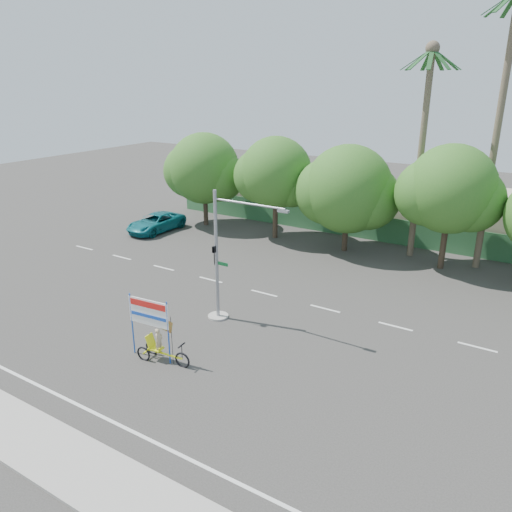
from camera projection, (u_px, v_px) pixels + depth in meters
The scene contains 14 objects.
ground at pixel (211, 364), 22.59m from camera, with size 120.00×120.00×0.00m, color #33302D.
sidewalk_near at pixel (75, 466), 16.58m from camera, with size 50.00×2.40×0.12m, color gray.
fence at pixel (374, 228), 39.42m from camera, with size 38.00×0.08×2.00m, color #336B3D.
building_left at pixel (290, 191), 47.65m from camera, with size 12.00×8.00×4.00m, color #B5A790.
building_right at pixel (494, 220), 38.76m from camera, with size 14.00×8.00×3.60m, color #B5A790.
tree_far_left at pixel (204, 171), 42.35m from camera, with size 7.14×6.00×7.96m.
tree_left at pixel (275, 175), 38.76m from camera, with size 6.66×5.60×8.07m.
tree_center at pixel (347, 192), 35.98m from camera, with size 7.62×6.40×7.85m.
tree_right at pixel (450, 192), 32.23m from camera, with size 6.90×5.80×8.36m.
palm_tall at pixel (501, 108), 30.63m from camera, with size 3.73×3.79×17.45m.
palm_short at pixel (423, 131), 33.42m from camera, with size 3.73×3.79×14.45m.
traffic_signal at pixel (221, 268), 25.88m from camera, with size 4.72×1.10×7.00m.
trike_billboard at pixel (156, 335), 22.55m from camera, with size 3.15×0.82×3.10m.
pickup_truck at pixel (156, 223), 41.82m from camera, with size 2.48×5.38×1.49m, color #106C74.
Camera 1 is at (12.11, -15.55, 12.26)m, focal length 35.00 mm.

